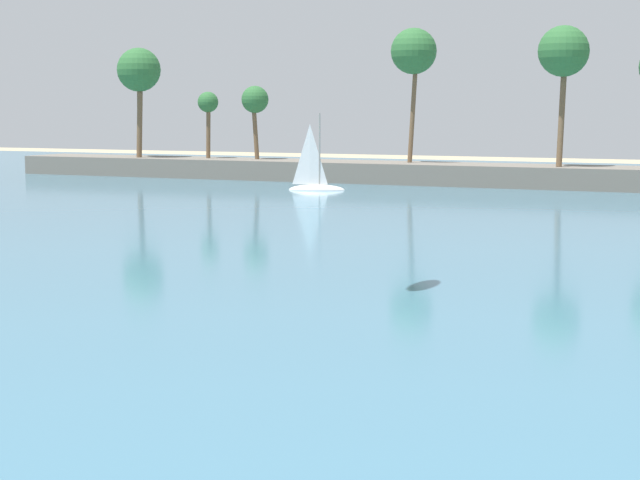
{
  "coord_description": "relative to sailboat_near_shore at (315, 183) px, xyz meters",
  "views": [
    {
      "loc": [
        9.6,
        -5.04,
        6.41
      ],
      "look_at": [
        1.28,
        13.85,
        3.77
      ],
      "focal_mm": 58.01,
      "sensor_mm": 36.0,
      "label": 1
    }
  ],
  "objects": [
    {
      "name": "sea",
      "position": [
        23.21,
        -6.21,
        -0.61
      ],
      "size": [
        220.0,
        112.78,
        0.06
      ],
      "primitive_type": "cube",
      "color": "teal",
      "rests_on": "ground"
    },
    {
      "name": "sailboat_near_shore",
      "position": [
        0.0,
        0.0,
        0.0
      ],
      "size": [
        4.62,
        2.49,
        6.42
      ],
      "color": "white",
      "rests_on": "sea"
    },
    {
      "name": "palm_headland",
      "position": [
        21.97,
        10.2,
        2.89
      ],
      "size": [
        115.04,
        6.43,
        13.16
      ],
      "color": "slate",
      "rests_on": "ground"
    }
  ]
}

